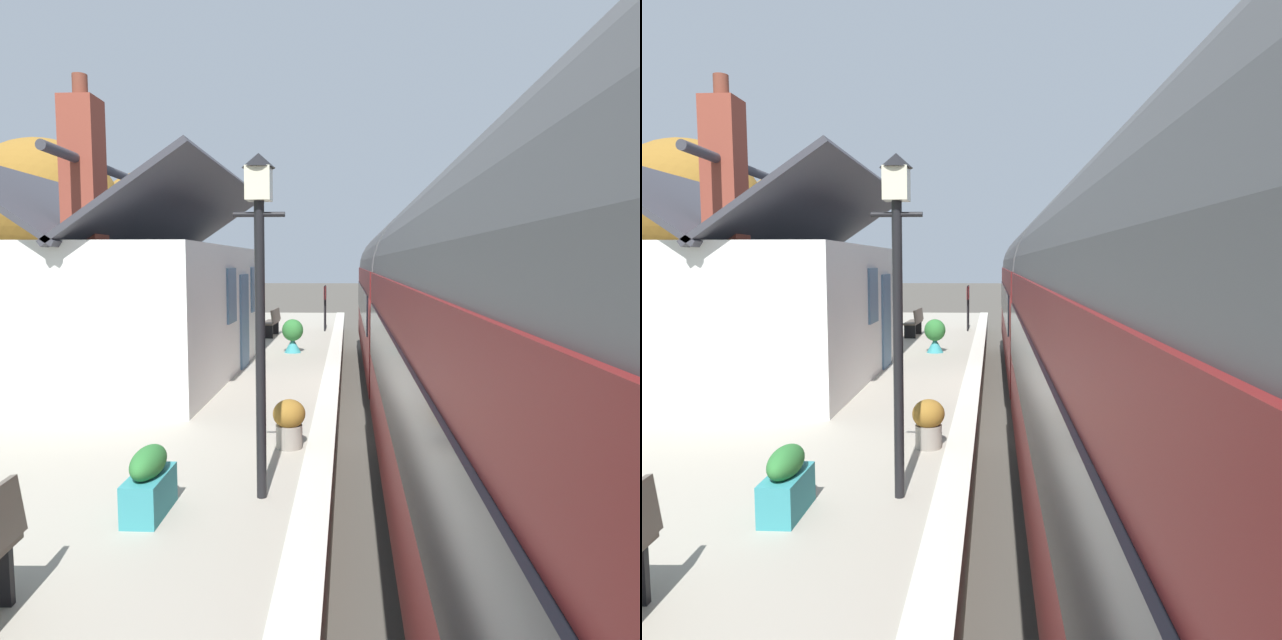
% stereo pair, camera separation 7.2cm
% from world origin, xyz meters
% --- Properties ---
extents(ground_plane, '(160.00, 160.00, 0.00)m').
position_xyz_m(ground_plane, '(0.00, 0.00, 0.00)').
color(ground_plane, '#4C473F').
extents(platform, '(32.00, 6.57, 0.81)m').
position_xyz_m(platform, '(0.00, 4.28, 0.40)').
color(platform, '#A39B8C').
rests_on(platform, ground).
extents(platform_edge_coping, '(32.00, 0.36, 0.02)m').
position_xyz_m(platform_edge_coping, '(0.00, 1.18, 0.82)').
color(platform_edge_coping, beige).
rests_on(platform_edge_coping, platform).
extents(rail_near, '(52.00, 0.08, 0.14)m').
position_xyz_m(rail_near, '(0.00, -1.62, 0.07)').
color(rail_near, gray).
rests_on(rail_near, ground).
extents(rail_far, '(52.00, 0.08, 0.14)m').
position_xyz_m(rail_far, '(0.00, -0.18, 0.07)').
color(rail_far, gray).
rests_on(rail_far, ground).
extents(train, '(21.14, 2.73, 4.32)m').
position_xyz_m(train, '(-0.85, -0.90, 2.22)').
color(train, black).
rests_on(train, ground).
extents(station_building, '(7.30, 4.17, 5.36)m').
position_xyz_m(station_building, '(0.29, 5.15, 2.29)').
color(station_building, white).
rests_on(station_building, platform).
extents(bench_by_lamp, '(1.42, 0.49, 0.88)m').
position_xyz_m(bench_by_lamp, '(7.05, 3.27, 1.28)').
color(bench_by_lamp, brown).
rests_on(bench_by_lamp, platform).
extents(planter_edge_far, '(0.56, 0.56, 0.90)m').
position_xyz_m(planter_edge_far, '(3.66, 2.29, 1.28)').
color(planter_edge_far, teal).
rests_on(planter_edge_far, platform).
extents(planter_edge_near, '(0.42, 0.42, 0.63)m').
position_xyz_m(planter_edge_near, '(-4.28, 1.58, 1.15)').
color(planter_edge_near, gray).
rests_on(planter_edge_near, platform).
extents(planter_under_sign, '(0.71, 0.32, 0.65)m').
position_xyz_m(planter_under_sign, '(-6.32, 2.69, 1.12)').
color(planter_under_sign, teal).
rests_on(planter_under_sign, platform).
extents(planter_bench_left, '(0.49, 0.49, 0.76)m').
position_xyz_m(planter_bench_left, '(9.15, 5.53, 1.20)').
color(planter_bench_left, '#9E5138').
rests_on(planter_bench_left, platform).
extents(planter_bench_right, '(0.42, 0.42, 0.69)m').
position_xyz_m(planter_bench_right, '(5.70, 3.95, 1.18)').
color(planter_bench_right, teal).
rests_on(planter_bench_right, platform).
extents(lamp_post_platform, '(0.32, 0.50, 3.40)m').
position_xyz_m(lamp_post_platform, '(-5.86, 1.70, 3.20)').
color(lamp_post_platform, black).
rests_on(lamp_post_platform, platform).
extents(station_sign_board, '(0.96, 0.06, 1.57)m').
position_xyz_m(station_sign_board, '(8.81, 1.64, 2.00)').
color(station_sign_board, black).
rests_on(station_sign_board, platform).
extents(tree_far_right, '(4.52, 4.09, 7.11)m').
position_xyz_m(tree_far_right, '(13.81, 9.57, 5.04)').
color(tree_far_right, '#4C3828').
rests_on(tree_far_right, ground).
extents(tree_distant, '(4.62, 4.84, 7.08)m').
position_xyz_m(tree_distant, '(6.91, 10.58, 4.78)').
color(tree_distant, '#4C3828').
rests_on(tree_distant, ground).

